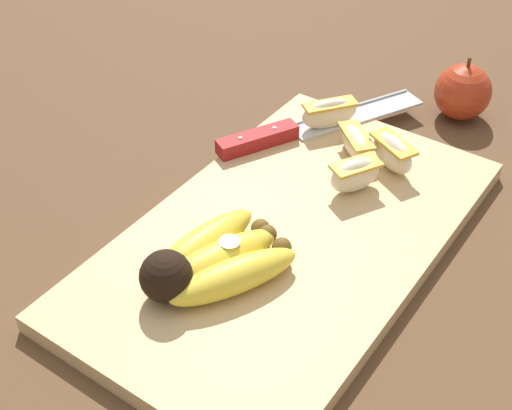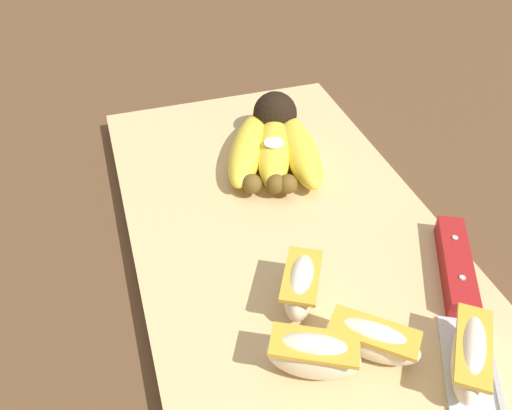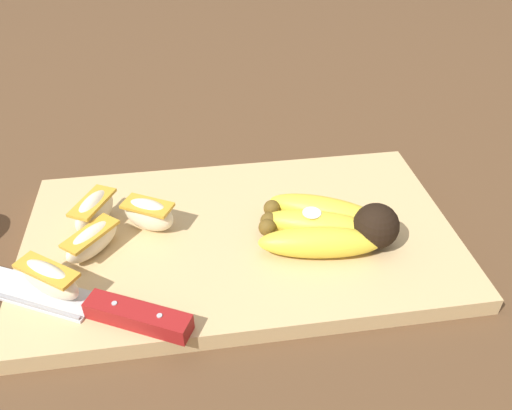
% 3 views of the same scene
% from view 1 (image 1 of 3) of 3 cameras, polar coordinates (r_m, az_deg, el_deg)
% --- Properties ---
extents(ground_plane, '(6.00, 6.00, 0.00)m').
position_cam_1_polar(ground_plane, '(0.75, 2.85, -2.49)').
color(ground_plane, brown).
extents(cutting_board, '(0.47, 0.27, 0.02)m').
position_cam_1_polar(cutting_board, '(0.73, 2.61, -2.70)').
color(cutting_board, tan).
rests_on(cutting_board, ground_plane).
extents(banana_bunch, '(0.15, 0.12, 0.05)m').
position_cam_1_polar(banana_bunch, '(0.67, -3.67, -4.56)').
color(banana_bunch, black).
rests_on(banana_bunch, cutting_board).
extents(chefs_knife, '(0.26, 0.15, 0.02)m').
position_cam_1_polar(chefs_knife, '(0.86, 2.97, 5.96)').
color(chefs_knife, silver).
rests_on(chefs_knife, cutting_board).
extents(apple_wedge_near, '(0.06, 0.07, 0.03)m').
position_cam_1_polar(apple_wedge_near, '(0.83, 7.95, 4.94)').
color(apple_wedge_near, '#F4E5C1').
rests_on(apple_wedge_near, cutting_board).
extents(apple_wedge_middle, '(0.07, 0.06, 0.04)m').
position_cam_1_polar(apple_wedge_middle, '(0.87, 5.88, 7.31)').
color(apple_wedge_middle, '#F4E5C1').
rests_on(apple_wedge_middle, cutting_board).
extents(apple_wedge_far, '(0.05, 0.07, 0.04)m').
position_cam_1_polar(apple_wedge_far, '(0.81, 10.81, 4.15)').
color(apple_wedge_far, '#F4E5C1').
rests_on(apple_wedge_far, cutting_board).
extents(apple_wedge_extra, '(0.06, 0.05, 0.04)m').
position_cam_1_polar(apple_wedge_extra, '(0.77, 7.90, 2.44)').
color(apple_wedge_extra, '#F4E5C1').
rests_on(apple_wedge_extra, cutting_board).
extents(whole_apple, '(0.07, 0.07, 0.08)m').
position_cam_1_polar(whole_apple, '(0.95, 16.15, 8.65)').
color(whole_apple, '#AD3319').
rests_on(whole_apple, ground_plane).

